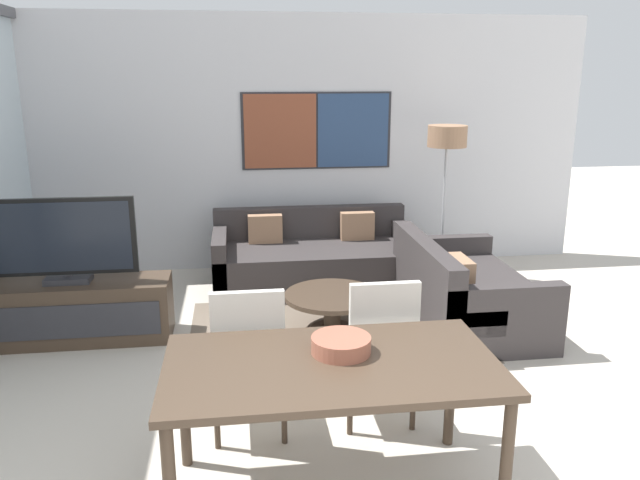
% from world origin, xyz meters
% --- Properties ---
extents(wall_back, '(6.68, 0.09, 2.80)m').
position_xyz_m(wall_back, '(0.01, 5.16, 1.41)').
color(wall_back, silver).
rests_on(wall_back, ground_plane).
extents(area_rug, '(2.45, 1.63, 0.01)m').
position_xyz_m(area_rug, '(0.14, 3.16, 0.00)').
color(area_rug, '#706051').
rests_on(area_rug, ground_plane).
extents(tv_console, '(1.61, 0.48, 0.51)m').
position_xyz_m(tv_console, '(-2.04, 3.26, 0.26)').
color(tv_console, '#423326').
rests_on(tv_console, ground_plane).
extents(television, '(1.13, 0.20, 0.71)m').
position_xyz_m(television, '(-2.04, 3.26, 0.86)').
color(television, '#2D2D33').
rests_on(television, tv_console).
extents(sofa_main, '(2.09, 0.98, 0.76)m').
position_xyz_m(sofa_main, '(0.14, 4.47, 0.26)').
color(sofa_main, '#383333').
rests_on(sofa_main, ground_plane).
extents(sofa_side, '(0.98, 1.63, 0.76)m').
position_xyz_m(sofa_side, '(1.30, 3.19, 0.26)').
color(sofa_side, '#383333').
rests_on(sofa_side, ground_plane).
extents(coffee_table, '(0.83, 0.83, 0.34)m').
position_xyz_m(coffee_table, '(0.14, 3.16, 0.26)').
color(coffee_table, '#423326').
rests_on(coffee_table, ground_plane).
extents(dining_table, '(1.67, 0.90, 0.78)m').
position_xyz_m(dining_table, '(-0.20, 0.99, 0.70)').
color(dining_table, '#423326').
rests_on(dining_table, ground_plane).
extents(dining_chair_left, '(0.46, 0.46, 0.98)m').
position_xyz_m(dining_chair_left, '(-0.61, 1.62, 0.53)').
color(dining_chair_left, beige).
rests_on(dining_chair_left, ground_plane).
extents(dining_chair_centre, '(0.46, 0.46, 0.98)m').
position_xyz_m(dining_chair_centre, '(0.20, 1.67, 0.53)').
color(dining_chair_centre, beige).
rests_on(dining_chair_centre, ground_plane).
extents(fruit_bowl, '(0.31, 0.31, 0.09)m').
position_xyz_m(fruit_bowl, '(-0.14, 1.09, 0.83)').
color(fruit_bowl, '#995642').
rests_on(fruit_bowl, dining_table).
extents(floor_lamp, '(0.40, 0.40, 1.66)m').
position_xyz_m(floor_lamp, '(1.52, 4.39, 1.44)').
color(floor_lamp, '#2D2D33').
rests_on(floor_lamp, ground_plane).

